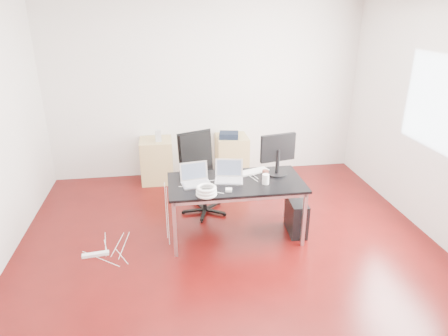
{
  "coord_description": "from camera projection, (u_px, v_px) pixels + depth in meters",
  "views": [
    {
      "loc": [
        -0.66,
        -3.84,
        2.67
      ],
      "look_at": [
        0.0,
        0.55,
        0.85
      ],
      "focal_mm": 32.0,
      "sensor_mm": 36.0,
      "label": 1
    }
  ],
  "objects": [
    {
      "name": "room_shell",
      "position": [
        235.0,
        138.0,
        4.09
      ],
      "size": [
        5.0,
        5.0,
        5.0
      ],
      "color": "#3D0707",
      "rests_on": "ground"
    },
    {
      "name": "desk",
      "position": [
        236.0,
        186.0,
        4.75
      ],
      "size": [
        1.6,
        0.8,
        0.73
      ],
      "color": "black",
      "rests_on": "ground"
    },
    {
      "name": "office_chair",
      "position": [
        201.0,
        170.0,
        5.39
      ],
      "size": [
        0.62,
        0.64,
        1.08
      ],
      "rotation": [
        0.0,
        0.0,
        0.38
      ],
      "color": "black",
      "rests_on": "ground"
    },
    {
      "name": "filing_cabinet_left",
      "position": [
        157.0,
        161.0,
        6.41
      ],
      "size": [
        0.5,
        0.5,
        0.7
      ],
      "primitive_type": "cube",
      "color": "#A38A51",
      "rests_on": "ground"
    },
    {
      "name": "filing_cabinet_right",
      "position": [
        232.0,
        157.0,
        6.58
      ],
      "size": [
        0.5,
        0.5,
        0.7
      ],
      "primitive_type": "cube",
      "color": "#A38A51",
      "rests_on": "ground"
    },
    {
      "name": "pc_tower",
      "position": [
        296.0,
        216.0,
        4.99
      ],
      "size": [
        0.23,
        0.46,
        0.44
      ],
      "primitive_type": "cube",
      "rotation": [
        0.0,
        0.0,
        -0.07
      ],
      "color": "black",
      "rests_on": "ground"
    },
    {
      "name": "wastebasket",
      "position": [
        189.0,
        175.0,
        6.4
      ],
      "size": [
        0.29,
        0.29,
        0.28
      ],
      "primitive_type": "cylinder",
      "rotation": [
        0.0,
        0.0,
        -0.24
      ],
      "color": "black",
      "rests_on": "ground"
    },
    {
      "name": "power_strip",
      "position": [
        96.0,
        254.0,
        4.57
      ],
      "size": [
        0.31,
        0.1,
        0.04
      ],
      "primitive_type": "cube",
      "rotation": [
        0.0,
        0.0,
        0.12
      ],
      "color": "white",
      "rests_on": "ground"
    },
    {
      "name": "laptop_left",
      "position": [
        195.0,
        179.0,
        4.66
      ],
      "size": [
        0.36,
        0.3,
        0.23
      ],
      "rotation": [
        0.0,
        0.0,
        0.15
      ],
      "color": "silver",
      "rests_on": "desk"
    },
    {
      "name": "laptop_right",
      "position": [
        229.0,
        176.0,
        4.75
      ],
      "size": [
        0.37,
        0.31,
        0.23
      ],
      "rotation": [
        0.0,
        0.0,
        -0.19
      ],
      "color": "silver",
      "rests_on": "desk"
    },
    {
      "name": "monitor",
      "position": [
        278.0,
        152.0,
        4.84
      ],
      "size": [
        0.45,
        0.26,
        0.51
      ],
      "rotation": [
        0.0,
        0.0,
        0.21
      ],
      "color": "black",
      "rests_on": "desk"
    },
    {
      "name": "keyboard",
      "position": [
        252.0,
        172.0,
        4.97
      ],
      "size": [
        0.46,
        0.28,
        0.02
      ],
      "primitive_type": "cube",
      "rotation": [
        0.0,
        0.0,
        0.34
      ],
      "color": "white",
      "rests_on": "desk"
    },
    {
      "name": "cup_white",
      "position": [
        266.0,
        179.0,
        4.64
      ],
      "size": [
        0.1,
        0.1,
        0.12
      ],
      "primitive_type": "cylinder",
      "rotation": [
        0.0,
        0.0,
        0.4
      ],
      "color": "white",
      "rests_on": "desk"
    },
    {
      "name": "cup_brown",
      "position": [
        265.0,
        174.0,
        4.8
      ],
      "size": [
        0.1,
        0.1,
        0.1
      ],
      "primitive_type": "cylinder",
      "rotation": [
        0.0,
        0.0,
        -0.4
      ],
      "color": "#57291E",
      "rests_on": "desk"
    },
    {
      "name": "cable_coil",
      "position": [
        206.0,
        191.0,
        4.36
      ],
      "size": [
        0.24,
        0.24,
        0.11
      ],
      "rotation": [
        0.0,
        0.0,
        -0.41
      ],
      "color": "white",
      "rests_on": "desk"
    },
    {
      "name": "power_adapter",
      "position": [
        229.0,
        190.0,
        4.48
      ],
      "size": [
        0.08,
        0.08,
        0.03
      ],
      "primitive_type": "cube",
      "rotation": [
        0.0,
        0.0,
        -0.21
      ],
      "color": "white",
      "rests_on": "desk"
    },
    {
      "name": "speaker",
      "position": [
        158.0,
        136.0,
        6.18
      ],
      "size": [
        0.1,
        0.09,
        0.18
      ],
      "primitive_type": "cube",
      "rotation": [
        0.0,
        0.0,
        0.09
      ],
      "color": "#9E9E9E",
      "rests_on": "filing_cabinet_left"
    },
    {
      "name": "navy_garment",
      "position": [
        229.0,
        135.0,
        6.35
      ],
      "size": [
        0.34,
        0.29,
        0.09
      ],
      "primitive_type": "cube",
      "rotation": [
        0.0,
        0.0,
        -0.19
      ],
      "color": "black",
      "rests_on": "filing_cabinet_right"
    }
  ]
}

